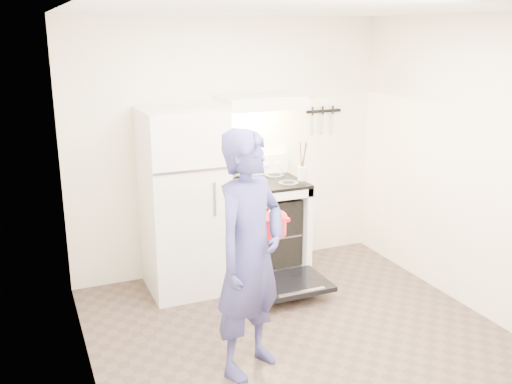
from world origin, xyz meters
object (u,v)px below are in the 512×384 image
(stove_body, at_px, (263,229))
(refrigerator, at_px, (184,202))
(tea_kettle, at_px, (243,163))
(person, at_px, (250,255))
(dutch_oven, at_px, (266,225))

(stove_body, bearing_deg, refrigerator, -178.23)
(stove_body, relative_size, tea_kettle, 3.05)
(tea_kettle, height_order, person, person)
(refrigerator, distance_m, stove_body, 0.90)
(person, bearing_deg, refrigerator, 62.41)
(stove_body, xyz_separation_m, person, (-0.76, -1.51, 0.41))
(person, xyz_separation_m, dutch_oven, (0.28, 0.35, 0.07))
(person, height_order, dutch_oven, person)
(refrigerator, height_order, person, person)
(tea_kettle, bearing_deg, refrigerator, -160.42)
(stove_body, distance_m, person, 1.74)
(refrigerator, relative_size, dutch_oven, 4.53)
(person, bearing_deg, dutch_oven, 22.11)
(tea_kettle, distance_m, person, 1.85)
(stove_body, height_order, person, person)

